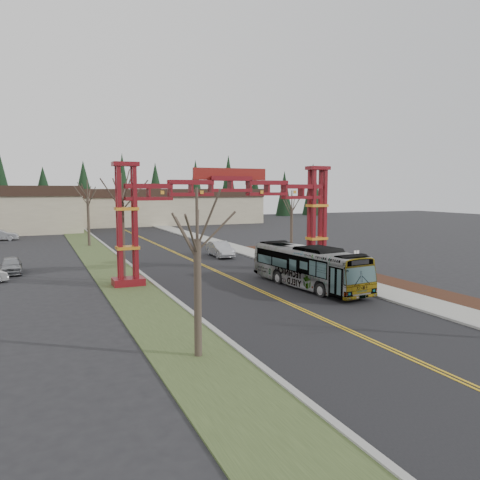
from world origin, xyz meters
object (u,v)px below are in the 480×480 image
retail_building_east (160,206)px  bare_tree_median_far (88,198)px  bare_tree_median_near (197,240)px  barrel_mid (320,261)px  silver_sedan (220,249)px  gateway_arch (230,202)px  street_sign (356,258)px  barrel_south (344,269)px  bare_tree_right_far (292,210)px  bare_tree_median_mid (122,203)px  parked_car_near_a (11,265)px  barrel_north (298,257)px  transit_bus (308,267)px

retail_building_east → bare_tree_median_far: size_ratio=4.69×
bare_tree_median_far → retail_building_east: bearing=63.5°
bare_tree_median_near → barrel_mid: bare_tree_median_near is taller
retail_building_east → silver_sedan: retail_building_east is taller
gateway_arch → street_sign: size_ratio=8.85×
barrel_south → bare_tree_right_far: bearing=83.9°
bare_tree_right_far → barrel_mid: bare_tree_right_far is taller
bare_tree_median_mid → bare_tree_median_near: bearing=-90.0°
parked_car_near_a → barrel_south: parked_car_near_a is taller
retail_building_east → silver_sedan: 51.48m
retail_building_east → barrel_north: bearing=-91.1°
bare_tree_median_mid → bare_tree_median_far: (0.00, 24.02, -0.12)m
bare_tree_right_far → barrel_mid: 7.43m
bare_tree_median_far → barrel_mid: bare_tree_median_far is taller
barrel_south → transit_bus: bearing=-150.9°
transit_bus → bare_tree_right_far: (6.38, 13.44, 3.38)m
silver_sedan → bare_tree_median_mid: bearing=-139.5°
bare_tree_median_far → bare_tree_right_far: bare_tree_median_far is taller
silver_sedan → barrel_mid: size_ratio=5.11×
barrel_south → barrel_north: size_ratio=0.96×
gateway_arch → parked_car_near_a: bearing=150.6°
parked_car_near_a → bare_tree_median_mid: size_ratio=0.50×
transit_bus → silver_sedan: transit_bus is taller
silver_sedan → transit_bus: bearing=-87.3°
bare_tree_median_near → bare_tree_right_far: bearing=52.5°
transit_bus → barrel_mid: 9.59m
silver_sedan → barrel_south: silver_sedan is taller
barrel_south → bare_tree_median_near: bearing=-142.5°
gateway_arch → silver_sedan: size_ratio=3.80×
transit_bus → barrel_north: transit_bus is taller
parked_car_near_a → barrel_north: 25.23m
parked_car_near_a → street_sign: street_sign is taller
gateway_arch → barrel_south: (8.88, -2.78, -5.45)m
retail_building_east → barrel_north: retail_building_east is taller
transit_bus → barrel_north: size_ratio=9.80×
retail_building_east → bare_tree_median_mid: bearing=-106.7°
retail_building_east → bare_tree_right_far: 54.24m
bare_tree_median_far → barrel_south: bearing=-59.5°
bare_tree_median_mid → barrel_north: 17.92m
gateway_arch → parked_car_near_a: size_ratio=4.45×
silver_sedan → barrel_mid: silver_sedan is taller
parked_car_near_a → street_sign: (25.66, -12.29, 0.78)m
transit_bus → parked_car_near_a: bearing=137.5°
retail_building_east → parked_car_near_a: retail_building_east is taller
bare_tree_right_far → bare_tree_median_far: bearing=134.7°
bare_tree_median_mid → gateway_arch: bearing=-13.2°
transit_bus → bare_tree_right_far: bearing=59.0°
bare_tree_median_far → gateway_arch: bearing=-72.8°
gateway_arch → parked_car_near_a: gateway_arch is taller
silver_sedan → street_sign: size_ratio=2.33×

